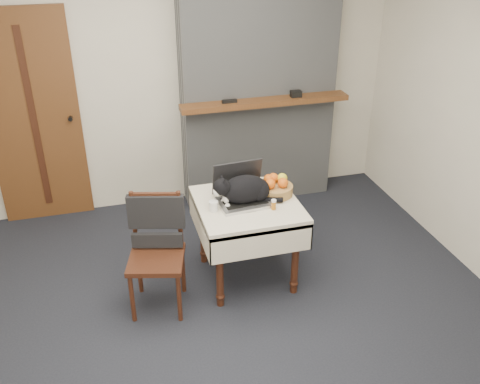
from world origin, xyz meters
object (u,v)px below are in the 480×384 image
object	(u,v)px
door	(34,120)
pill_bottle	(274,204)
fruit_basket	(275,187)
laptop	(241,191)
chair	(156,236)
cream_jar	(214,206)
cat	(246,190)
side_table	(247,215)

from	to	relation	value
door	pill_bottle	bearing A→B (deg)	-42.95
pill_bottle	fruit_basket	size ratio (longest dim) A/B	0.29
door	pill_bottle	world-z (taller)	door
door	laptop	size ratio (longest dim) A/B	4.74
pill_bottle	chair	xyz separation A→B (m)	(-0.89, 0.06, -0.17)
cream_jar	pill_bottle	world-z (taller)	pill_bottle
door	laptop	xyz separation A→B (m)	(1.57, -1.43, -0.23)
cat	door	bearing A→B (deg)	132.13
chair	fruit_basket	bearing A→B (deg)	24.27
cream_jar	chair	xyz separation A→B (m)	(-0.44, -0.04, -0.16)
laptop	door	bearing A→B (deg)	133.02
cream_jar	pill_bottle	bearing A→B (deg)	-12.86
side_table	cat	distance (m)	0.23
laptop	chair	xyz separation A→B (m)	(-0.69, -0.14, -0.20)
pill_bottle	chair	world-z (taller)	chair
door	cat	xyz separation A→B (m)	(1.59, -1.48, -0.19)
laptop	cream_jar	xyz separation A→B (m)	(-0.25, -0.11, -0.03)
door	laptop	bearing A→B (deg)	-42.42
cream_jar	chair	distance (m)	0.48
door	chair	world-z (taller)	door
pill_bottle	door	bearing A→B (deg)	137.05
cat	pill_bottle	size ratio (longest dim) A/B	6.69
laptop	fruit_basket	bearing A→B (deg)	-0.21
cat	side_table	bearing A→B (deg)	-22.46
cream_jar	fruit_basket	world-z (taller)	fruit_basket
cat	cream_jar	world-z (taller)	cat
pill_bottle	chair	distance (m)	0.90
cream_jar	pill_bottle	xyz separation A→B (m)	(0.44, -0.10, 0.00)
side_table	cream_jar	size ratio (longest dim) A/B	9.88
pill_bottle	fruit_basket	distance (m)	0.25
door	cream_jar	size ratio (longest dim) A/B	25.34
side_table	pill_bottle	size ratio (longest dim) A/B	9.62
cat	fruit_basket	distance (m)	0.28
side_table	cat	xyz separation A→B (m)	(-0.02, 0.00, 0.22)
door	cat	world-z (taller)	door
laptop	chair	size ratio (longest dim) A/B	0.47
cat	cream_jar	bearing A→B (deg)	-172.35
door	fruit_basket	size ratio (longest dim) A/B	7.24
chair	side_table	bearing A→B (deg)	21.77
cream_jar	chair	world-z (taller)	chair
door	chair	distance (m)	1.85
cat	pill_bottle	bearing A→B (deg)	-47.23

